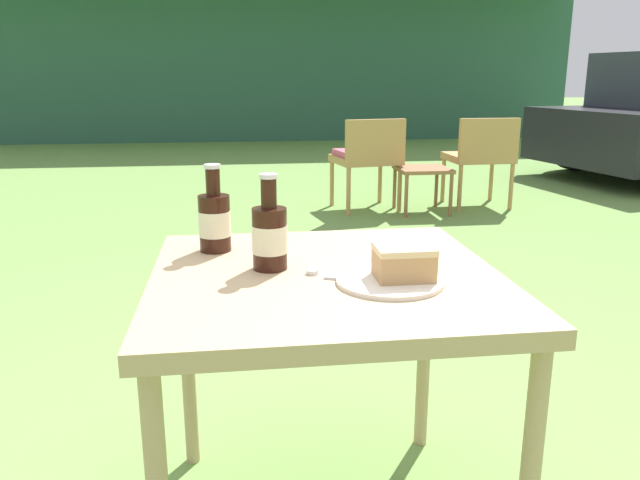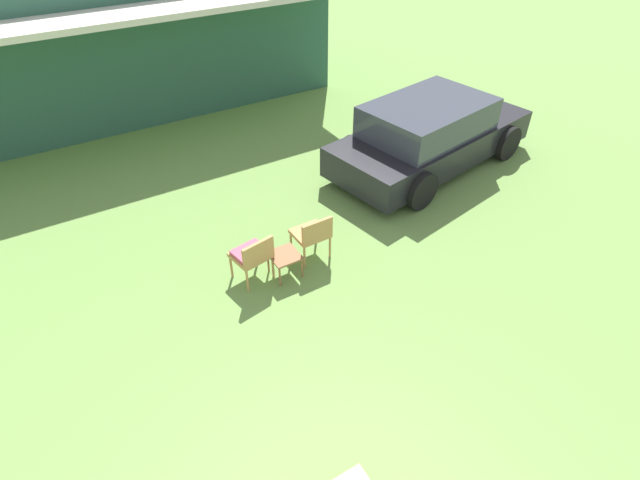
{
  "view_description": "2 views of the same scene",
  "coord_description": "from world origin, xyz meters",
  "px_view_note": "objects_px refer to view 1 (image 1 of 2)",
  "views": [
    {
      "loc": [
        -0.19,
        -1.34,
        1.13
      ],
      "look_at": [
        0.0,
        0.1,
        0.74
      ],
      "focal_mm": 35.0,
      "sensor_mm": 36.0,
      "label": 1
    },
    {
      "loc": [
        -1.1,
        -1.39,
        5.14
      ],
      "look_at": [
        1.65,
        3.17,
        0.9
      ],
      "focal_mm": 28.0,
      "sensor_mm": 36.0,
      "label": 2
    }
  ],
  "objects_px": {
    "cake_on_plate": "(398,269)",
    "cola_bottle_far": "(215,220)",
    "wicker_chair_plain": "(481,153)",
    "garden_side_table": "(423,173)",
    "patio_table": "(326,301)",
    "wicker_chair_cushioned": "(368,155)",
    "cola_bottle_near": "(270,235)"
  },
  "relations": [
    {
      "from": "cake_on_plate",
      "to": "cola_bottle_far",
      "type": "distance_m",
      "value": 0.51
    },
    {
      "from": "garden_side_table",
      "to": "cola_bottle_near",
      "type": "bearing_deg",
      "value": -112.05
    },
    {
      "from": "wicker_chair_cushioned",
      "to": "cola_bottle_far",
      "type": "bearing_deg",
      "value": 61.76
    },
    {
      "from": "wicker_chair_cushioned",
      "to": "garden_side_table",
      "type": "height_order",
      "value": "wicker_chair_cushioned"
    },
    {
      "from": "wicker_chair_plain",
      "to": "patio_table",
      "type": "distance_m",
      "value": 4.28
    },
    {
      "from": "cola_bottle_near",
      "to": "cola_bottle_far",
      "type": "height_order",
      "value": "same"
    },
    {
      "from": "patio_table",
      "to": "cola_bottle_near",
      "type": "bearing_deg",
      "value": 159.77
    },
    {
      "from": "garden_side_table",
      "to": "cola_bottle_near",
      "type": "distance_m",
      "value": 3.96
    },
    {
      "from": "patio_table",
      "to": "cola_bottle_far",
      "type": "relative_size",
      "value": 3.55
    },
    {
      "from": "wicker_chair_cushioned",
      "to": "cake_on_plate",
      "type": "bearing_deg",
      "value": 68.56
    },
    {
      "from": "patio_table",
      "to": "cola_bottle_far",
      "type": "height_order",
      "value": "cola_bottle_far"
    },
    {
      "from": "wicker_chair_cushioned",
      "to": "cake_on_plate",
      "type": "relative_size",
      "value": 3.35
    },
    {
      "from": "patio_table",
      "to": "cola_bottle_far",
      "type": "xyz_separation_m",
      "value": [
        -0.25,
        0.22,
        0.15
      ]
    },
    {
      "from": "wicker_chair_cushioned",
      "to": "garden_side_table",
      "type": "relative_size",
      "value": 1.81
    },
    {
      "from": "wicker_chair_plain",
      "to": "cola_bottle_near",
      "type": "xyz_separation_m",
      "value": [
        -2.04,
        -3.78,
        0.3
      ]
    },
    {
      "from": "wicker_chair_cushioned",
      "to": "cola_bottle_near",
      "type": "distance_m",
      "value": 3.95
    },
    {
      "from": "cake_on_plate",
      "to": "cola_bottle_far",
      "type": "bearing_deg",
      "value": 141.84
    },
    {
      "from": "cake_on_plate",
      "to": "cola_bottle_far",
      "type": "relative_size",
      "value": 1.05
    },
    {
      "from": "wicker_chair_cushioned",
      "to": "garden_side_table",
      "type": "distance_m",
      "value": 0.49
    },
    {
      "from": "cola_bottle_far",
      "to": "patio_table",
      "type": "bearing_deg",
      "value": -40.82
    },
    {
      "from": "wicker_chair_plain",
      "to": "cola_bottle_far",
      "type": "distance_m",
      "value": 4.22
    },
    {
      "from": "garden_side_table",
      "to": "cake_on_plate",
      "type": "bearing_deg",
      "value": -107.71
    },
    {
      "from": "wicker_chair_cushioned",
      "to": "patio_table",
      "type": "height_order",
      "value": "wicker_chair_cushioned"
    },
    {
      "from": "wicker_chair_cushioned",
      "to": "wicker_chair_plain",
      "type": "relative_size",
      "value": 1.0
    },
    {
      "from": "cola_bottle_near",
      "to": "cake_on_plate",
      "type": "bearing_deg",
      "value": -27.44
    },
    {
      "from": "wicker_chair_cushioned",
      "to": "cake_on_plate",
      "type": "height_order",
      "value": "wicker_chair_cushioned"
    },
    {
      "from": "cake_on_plate",
      "to": "wicker_chair_plain",
      "type": "bearing_deg",
      "value": 65.73
    },
    {
      "from": "wicker_chair_plain",
      "to": "garden_side_table",
      "type": "bearing_deg",
      "value": 12.21
    },
    {
      "from": "garden_side_table",
      "to": "cake_on_plate",
      "type": "xyz_separation_m",
      "value": [
        -1.21,
        -3.79,
        0.39
      ]
    },
    {
      "from": "wicker_chair_cushioned",
      "to": "garden_side_table",
      "type": "xyz_separation_m",
      "value": [
        0.44,
        -0.15,
        -0.15
      ]
    },
    {
      "from": "wicker_chair_cushioned",
      "to": "cake_on_plate",
      "type": "distance_m",
      "value": 4.02
    },
    {
      "from": "patio_table",
      "to": "cake_on_plate",
      "type": "height_order",
      "value": "cake_on_plate"
    }
  ]
}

